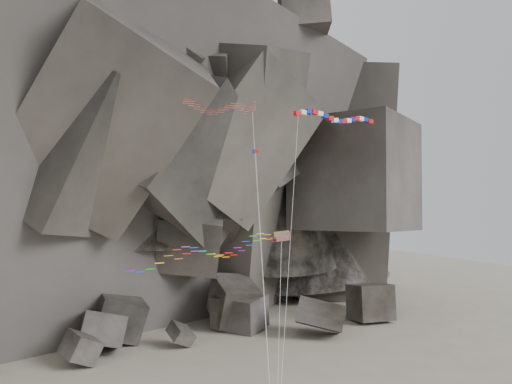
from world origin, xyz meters
name	(u,v)px	position (x,y,z in m)	size (l,w,h in m)	color
headland	(120,109)	(0.00, 70.00, 42.00)	(110.00, 70.00, 84.00)	#4E4740
boulder_field	(204,321)	(7.09, 35.34, 2.75)	(81.35, 20.85, 9.60)	#47423F
delta_kite	(216,107)	(-2.23, 5.68, 31.41)	(8.43, 14.12, 31.15)	red
banner_kite	(336,119)	(10.15, 2.92, 30.67)	(18.23, 11.53, 29.91)	red
parafoil_kite	(206,251)	(-5.62, -0.79, 17.89)	(15.71, 7.58, 17.91)	#F2B40D
pennant_kite	(259,209)	(-0.28, -0.07, 21.38)	(3.08, 9.33, 25.49)	red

